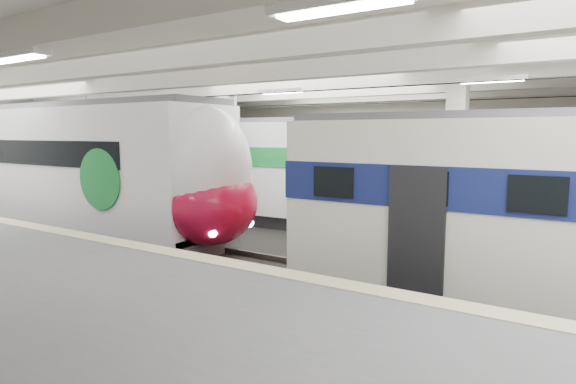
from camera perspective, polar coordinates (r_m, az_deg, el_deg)
The scene contains 3 objects.
station_hall at distance 11.98m, azimuth -10.71°, elevation 4.84°, with size 36.00×24.00×5.75m.
modern_emu at distance 18.17m, azimuth -22.05°, elevation 2.20°, with size 14.71×3.03×4.70m.
far_train at distance 21.41m, azimuth -8.99°, elevation 2.98°, with size 13.34×3.33×4.25m.
Camera 1 is at (8.23, -10.44, 3.67)m, focal length 30.00 mm.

